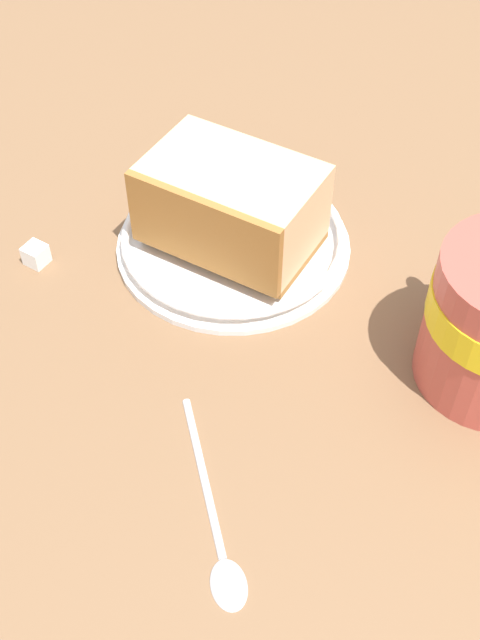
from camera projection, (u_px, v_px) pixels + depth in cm
name	position (u px, v px, depth cm)	size (l,w,h in cm)	color
ground_plane	(270.00, 333.00, 56.87)	(143.05, 143.05, 3.49)	brown
small_plate	(233.00, 240.00, 59.56)	(17.42, 17.42, 1.61)	white
cake_slice	(231.00, 206.00, 56.78)	(12.26, 14.22, 6.55)	#9E662D
teaspoon	(219.00, 540.00, 44.18)	(13.54, 5.71, 0.80)	silver
sugar_cube	(36.00, 255.00, 58.56)	(1.53, 1.53, 1.53)	white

